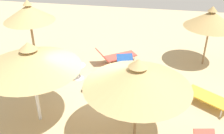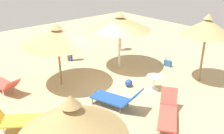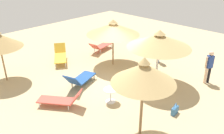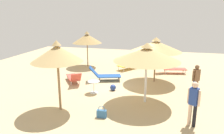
{
  "view_description": "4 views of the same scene",
  "coord_description": "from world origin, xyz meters",
  "px_view_note": "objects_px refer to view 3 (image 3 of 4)",
  "views": [
    {
      "loc": [
        -7.31,
        -1.79,
        5.81
      ],
      "look_at": [
        0.96,
        -0.26,
        1.06
      ],
      "focal_mm": 41.98,
      "sensor_mm": 36.0,
      "label": 1
    },
    {
      "loc": [
        7.29,
        -5.91,
        4.92
      ],
      "look_at": [
        0.66,
        -0.2,
        1.14
      ],
      "focal_mm": 39.25,
      "sensor_mm": 36.0,
      "label": 2
    },
    {
      "loc": [
        7.79,
        7.32,
        5.78
      ],
      "look_at": [
        0.46,
        0.27,
        0.97
      ],
      "focal_mm": 37.57,
      "sensor_mm": 36.0,
      "label": 3
    },
    {
      "loc": [
        -1.85,
        11.17,
        4.09
      ],
      "look_at": [
        1.01,
        -0.27,
        1.04
      ],
      "focal_mm": 34.21,
      "sensor_mm": 36.0,
      "label": 4
    }
  ],
  "objects_px": {
    "person_standing_edge": "(209,65)",
    "side_table_round": "(111,93)",
    "parasol_umbrella_front": "(113,29)",
    "beach_ball": "(115,86)",
    "parasol_umbrella_edge": "(159,41)",
    "lounge_chair_center": "(61,99)",
    "parasol_umbrella_back": "(144,73)",
    "handbag": "(175,110)",
    "lounge_chair_near_left": "(60,55)",
    "lounge_chair_near_right": "(101,46)",
    "person_standing_far_left": "(159,48)",
    "lounge_chair_far_right": "(80,79)"
  },
  "relations": [
    {
      "from": "parasol_umbrella_front",
      "to": "parasol_umbrella_back",
      "type": "bearing_deg",
      "value": 52.7
    },
    {
      "from": "beach_ball",
      "to": "parasol_umbrella_edge",
      "type": "bearing_deg",
      "value": 148.75
    },
    {
      "from": "lounge_chair_far_right",
      "to": "beach_ball",
      "type": "xyz_separation_m",
      "value": [
        -0.92,
        1.47,
        -0.23
      ]
    },
    {
      "from": "parasol_umbrella_front",
      "to": "lounge_chair_far_right",
      "type": "relative_size",
      "value": 1.48
    },
    {
      "from": "lounge_chair_near_left",
      "to": "person_standing_edge",
      "type": "relative_size",
      "value": 1.13
    },
    {
      "from": "parasol_umbrella_back",
      "to": "lounge_chair_near_left",
      "type": "bearing_deg",
      "value": -103.64
    },
    {
      "from": "parasol_umbrella_front",
      "to": "lounge_chair_center",
      "type": "relative_size",
      "value": 1.59
    },
    {
      "from": "person_standing_edge",
      "to": "beach_ball",
      "type": "bearing_deg",
      "value": -37.88
    },
    {
      "from": "person_standing_far_left",
      "to": "person_standing_edge",
      "type": "bearing_deg",
      "value": 81.48
    },
    {
      "from": "lounge_chair_near_left",
      "to": "lounge_chair_near_right",
      "type": "bearing_deg",
      "value": 170.59
    },
    {
      "from": "parasol_umbrella_front",
      "to": "lounge_chair_center",
      "type": "height_order",
      "value": "parasol_umbrella_front"
    },
    {
      "from": "parasol_umbrella_edge",
      "to": "lounge_chair_near_right",
      "type": "height_order",
      "value": "parasol_umbrella_edge"
    },
    {
      "from": "parasol_umbrella_back",
      "to": "lounge_chair_near_left",
      "type": "distance_m",
      "value": 7.93
    },
    {
      "from": "handbag",
      "to": "beach_ball",
      "type": "height_order",
      "value": "handbag"
    },
    {
      "from": "lounge_chair_near_right",
      "to": "handbag",
      "type": "relative_size",
      "value": 4.07
    },
    {
      "from": "parasol_umbrella_edge",
      "to": "person_standing_far_left",
      "type": "relative_size",
      "value": 1.88
    },
    {
      "from": "parasol_umbrella_back",
      "to": "lounge_chair_center",
      "type": "relative_size",
      "value": 1.6
    },
    {
      "from": "lounge_chair_near_left",
      "to": "person_standing_far_left",
      "type": "bearing_deg",
      "value": 132.86
    },
    {
      "from": "parasol_umbrella_back",
      "to": "person_standing_far_left",
      "type": "xyz_separation_m",
      "value": [
        -5.82,
        -3.12,
        -1.56
      ]
    },
    {
      "from": "lounge_chair_far_right",
      "to": "side_table_round",
      "type": "distance_m",
      "value": 2.06
    },
    {
      "from": "parasol_umbrella_edge",
      "to": "handbag",
      "type": "xyz_separation_m",
      "value": [
        1.53,
        1.96,
        -2.1
      ]
    },
    {
      "from": "person_standing_edge",
      "to": "side_table_round",
      "type": "height_order",
      "value": "person_standing_edge"
    },
    {
      "from": "lounge_chair_far_right",
      "to": "handbag",
      "type": "height_order",
      "value": "lounge_chair_far_right"
    },
    {
      "from": "person_standing_far_left",
      "to": "side_table_round",
      "type": "distance_m",
      "value": 5.15
    },
    {
      "from": "person_standing_far_left",
      "to": "lounge_chair_near_left",
      "type": "bearing_deg",
      "value": -47.14
    },
    {
      "from": "parasol_umbrella_edge",
      "to": "handbag",
      "type": "distance_m",
      "value": 3.25
    },
    {
      "from": "parasol_umbrella_edge",
      "to": "lounge_chair_center",
      "type": "height_order",
      "value": "parasol_umbrella_edge"
    },
    {
      "from": "parasol_umbrella_back",
      "to": "beach_ball",
      "type": "distance_m",
      "value": 3.97
    },
    {
      "from": "parasol_umbrella_edge",
      "to": "person_standing_edge",
      "type": "height_order",
      "value": "parasol_umbrella_edge"
    },
    {
      "from": "lounge_chair_near_right",
      "to": "person_standing_edge",
      "type": "xyz_separation_m",
      "value": [
        -0.62,
        7.04,
        0.62
      ]
    },
    {
      "from": "parasol_umbrella_edge",
      "to": "parasol_umbrella_back",
      "type": "height_order",
      "value": "parasol_umbrella_back"
    },
    {
      "from": "handbag",
      "to": "beach_ball",
      "type": "distance_m",
      "value": 3.08
    },
    {
      "from": "parasol_umbrella_edge",
      "to": "lounge_chair_near_right",
      "type": "bearing_deg",
      "value": -103.44
    },
    {
      "from": "parasol_umbrella_front",
      "to": "side_table_round",
      "type": "relative_size",
      "value": 4.71
    },
    {
      "from": "lounge_chair_far_right",
      "to": "beach_ball",
      "type": "bearing_deg",
      "value": 122.13
    },
    {
      "from": "lounge_chair_near_right",
      "to": "person_standing_far_left",
      "type": "relative_size",
      "value": 1.29
    },
    {
      "from": "lounge_chair_center",
      "to": "handbag",
      "type": "height_order",
      "value": "lounge_chair_center"
    },
    {
      "from": "lounge_chair_center",
      "to": "person_standing_far_left",
      "type": "relative_size",
      "value": 1.18
    },
    {
      "from": "beach_ball",
      "to": "lounge_chair_near_right",
      "type": "bearing_deg",
      "value": -126.36
    },
    {
      "from": "parasol_umbrella_edge",
      "to": "handbag",
      "type": "height_order",
      "value": "parasol_umbrella_edge"
    },
    {
      "from": "parasol_umbrella_edge",
      "to": "parasol_umbrella_front",
      "type": "bearing_deg",
      "value": -94.48
    },
    {
      "from": "parasol_umbrella_back",
      "to": "side_table_round",
      "type": "relative_size",
      "value": 4.74
    },
    {
      "from": "parasol_umbrella_back",
      "to": "lounge_chair_center",
      "type": "height_order",
      "value": "parasol_umbrella_back"
    },
    {
      "from": "lounge_chair_far_right",
      "to": "handbag",
      "type": "xyz_separation_m",
      "value": [
        -1.21,
        4.53,
        -0.22
      ]
    },
    {
      "from": "parasol_umbrella_edge",
      "to": "lounge_chair_center",
      "type": "distance_m",
      "value": 5.1
    },
    {
      "from": "person_standing_far_left",
      "to": "handbag",
      "type": "height_order",
      "value": "person_standing_far_left"
    },
    {
      "from": "parasol_umbrella_back",
      "to": "person_standing_edge",
      "type": "xyz_separation_m",
      "value": [
        -5.34,
        0.07,
        -1.47
      ]
    },
    {
      "from": "person_standing_edge",
      "to": "person_standing_far_left",
      "type": "distance_m",
      "value": 3.23
    },
    {
      "from": "lounge_chair_far_right",
      "to": "beach_ball",
      "type": "height_order",
      "value": "lounge_chair_far_right"
    },
    {
      "from": "lounge_chair_center",
      "to": "parasol_umbrella_back",
      "type": "bearing_deg",
      "value": 104.67
    }
  ]
}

